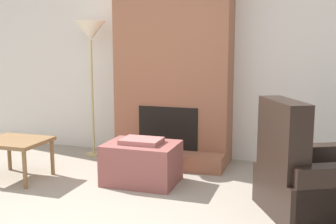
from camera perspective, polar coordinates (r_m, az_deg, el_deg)
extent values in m
cube|color=silver|center=(5.51, 1.54, 7.42)|extent=(6.96, 0.06, 2.60)
cube|color=#935B42|center=(5.26, 0.76, 7.34)|extent=(1.44, 0.45, 2.60)
cube|color=#935B42|center=(5.10, -0.50, -6.44)|extent=(1.44, 0.29, 0.19)
cube|color=black|center=(5.15, -0.02, -2.21)|extent=(0.75, 0.02, 0.52)
cube|color=#8C4C47|center=(4.53, -3.58, -6.91)|extent=(0.76, 0.57, 0.43)
cube|color=#A56660|center=(4.47, -3.61, -3.93)|extent=(0.42, 0.31, 0.05)
cube|color=black|center=(3.97, 19.62, -10.27)|extent=(1.16, 1.12, 0.37)
cube|color=black|center=(3.72, 15.18, -6.19)|extent=(0.47, 0.66, 1.01)
cube|color=black|center=(4.21, 17.57, -7.89)|extent=(0.79, 0.51, 0.53)
cube|color=brown|center=(4.89, -19.98, -3.75)|extent=(0.66, 0.58, 0.04)
cylinder|color=brown|center=(4.59, -18.83, -7.41)|extent=(0.04, 0.04, 0.40)
cylinder|color=brown|center=(5.31, -20.71, -5.25)|extent=(0.04, 0.04, 0.40)
cylinder|color=brown|center=(4.98, -15.40, -5.94)|extent=(0.04, 0.04, 0.40)
cylinder|color=tan|center=(5.77, -9.99, -5.62)|extent=(0.23, 0.23, 0.02)
cylinder|color=tan|center=(5.62, -10.21, 1.89)|extent=(0.03, 0.03, 1.50)
cone|color=silver|center=(5.58, -10.47, 10.80)|extent=(0.40, 0.40, 0.24)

